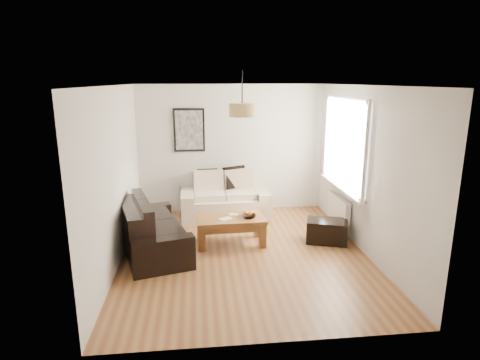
{
  "coord_description": "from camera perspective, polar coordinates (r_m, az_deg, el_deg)",
  "views": [
    {
      "loc": [
        -0.7,
        -5.83,
        2.68
      ],
      "look_at": [
        0.0,
        0.6,
        1.05
      ],
      "focal_mm": 29.84,
      "sensor_mm": 36.0,
      "label": 1
    }
  ],
  "objects": [
    {
      "name": "fruit_bowl",
      "position": [
        6.62,
        1.34,
        -5.16
      ],
      "size": [
        0.25,
        0.25,
        0.06
      ],
      "primitive_type": "imported",
      "rotation": [
        0.0,
        0.0,
        0.09
      ],
      "color": "black",
      "rests_on": "coffee_table"
    },
    {
      "name": "cushion_left",
      "position": [
        8.05,
        -4.69,
        0.18
      ],
      "size": [
        0.41,
        0.15,
        0.41
      ],
      "primitive_type": "cube",
      "rotation": [
        0.0,
        0.0,
        0.05
      ],
      "color": "black",
      "rests_on": "loveseat_cream"
    },
    {
      "name": "sofa_leather",
      "position": [
        6.54,
        -12.31,
        -6.63
      ],
      "size": [
        1.35,
        2.01,
        0.79
      ],
      "primitive_type": null,
      "rotation": [
        0.0,
        0.0,
        1.84
      ],
      "color": "black",
      "rests_on": "floor"
    },
    {
      "name": "coffee_table",
      "position": [
        6.72,
        -1.34,
        -7.22
      ],
      "size": [
        1.16,
        0.66,
        0.46
      ],
      "primitive_type": null,
      "rotation": [
        0.0,
        0.0,
        0.04
      ],
      "color": "brown",
      "rests_on": "floor"
    },
    {
      "name": "pendant_shade",
      "position": [
        6.18,
        0.3,
        9.98
      ],
      "size": [
        0.4,
        0.4,
        0.2
      ],
      "primitive_type": "cylinder",
      "color": "tan",
      "rests_on": "ceiling"
    },
    {
      "name": "wall_front",
      "position": [
        3.9,
        4.54,
        -6.61
      ],
      "size": [
        3.8,
        0.04,
        2.6
      ],
      "primitive_type": null,
      "color": "silver",
      "rests_on": "floor"
    },
    {
      "name": "radiator",
      "position": [
        7.45,
        13.92,
        -4.26
      ],
      "size": [
        0.1,
        0.9,
        0.52
      ],
      "primitive_type": "cube",
      "color": "white",
      "rests_on": "wall_right"
    },
    {
      "name": "window_bay",
      "position": [
        7.18,
        14.8,
        5.04
      ],
      "size": [
        0.14,
        1.9,
        1.6
      ],
      "primitive_type": null,
      "color": "white",
      "rests_on": "wall_right"
    },
    {
      "name": "ottoman",
      "position": [
        6.96,
        12.31,
        -7.14
      ],
      "size": [
        0.77,
        0.62,
        0.38
      ],
      "primitive_type": "cube",
      "rotation": [
        0.0,
        0.0,
        -0.32
      ],
      "color": "black",
      "rests_on": "floor"
    },
    {
      "name": "ceiling",
      "position": [
        5.87,
        0.65,
        13.38
      ],
      "size": [
        3.8,
        4.5,
        0.0
      ],
      "primitive_type": null,
      "color": "white",
      "rests_on": "floor"
    },
    {
      "name": "papers",
      "position": [
        6.57,
        -2.05,
        -5.55
      ],
      "size": [
        0.24,
        0.21,
        0.01
      ],
      "primitive_type": "cube",
      "rotation": [
        0.0,
        0.0,
        0.48
      ],
      "color": "silver",
      "rests_on": "coffee_table"
    },
    {
      "name": "orange_b",
      "position": [
        6.74,
        1.84,
        -4.68
      ],
      "size": [
        0.09,
        0.09,
        0.08
      ],
      "primitive_type": "sphere",
      "rotation": [
        0.0,
        0.0,
        -0.15
      ],
      "color": "orange",
      "rests_on": "fruit_bowl"
    },
    {
      "name": "wall_right",
      "position": [
        6.53,
        17.42,
        1.29
      ],
      "size": [
        0.04,
        4.5,
        2.6
      ],
      "primitive_type": null,
      "color": "silver",
      "rests_on": "floor"
    },
    {
      "name": "poster",
      "position": [
        8.11,
        -7.28,
        7.09
      ],
      "size": [
        0.62,
        0.04,
        0.87
      ],
      "primitive_type": null,
      "color": "black",
      "rests_on": "wall_back"
    },
    {
      "name": "orange_a",
      "position": [
        6.71,
        1.47,
        -4.77
      ],
      "size": [
        0.09,
        0.09,
        0.08
      ],
      "primitive_type": "sphere",
      "rotation": [
        0.0,
        0.0,
        0.23
      ],
      "color": "orange",
      "rests_on": "fruit_bowl"
    },
    {
      "name": "loveseat_cream",
      "position": [
        7.95,
        -2.19,
        -2.31
      ],
      "size": [
        1.76,
        1.0,
        0.86
      ],
      "primitive_type": null,
      "rotation": [
        0.0,
        0.0,
        0.03
      ],
      "color": "#BDAE98",
      "rests_on": "floor"
    },
    {
      "name": "wall_left",
      "position": [
        6.11,
        -17.38,
        0.44
      ],
      "size": [
        0.04,
        4.5,
        2.6
      ],
      "primitive_type": null,
      "color": "silver",
      "rests_on": "floor"
    },
    {
      "name": "cushion_right",
      "position": [
        8.08,
        -0.75,
        0.41
      ],
      "size": [
        0.46,
        0.31,
        0.45
      ],
      "primitive_type": "cube",
      "rotation": [
        0.0,
        0.0,
        0.42
      ],
      "color": "black",
      "rests_on": "loveseat_cream"
    },
    {
      "name": "orange_c",
      "position": [
        6.72,
        0.8,
        -4.73
      ],
      "size": [
        0.11,
        0.11,
        0.09
      ],
      "primitive_type": "sphere",
      "rotation": [
        0.0,
        0.0,
        0.25
      ],
      "color": "orange",
      "rests_on": "fruit_bowl"
    },
    {
      "name": "wall_back",
      "position": [
        8.22,
        -1.24,
        4.48
      ],
      "size": [
        3.8,
        0.04,
        2.6
      ],
      "primitive_type": null,
      "color": "silver",
      "rests_on": "floor"
    },
    {
      "name": "floor",
      "position": [
        6.45,
        0.58,
        -10.4
      ],
      "size": [
        4.5,
        4.5,
        0.0
      ],
      "primitive_type": "plane",
      "color": "brown",
      "rests_on": "ground"
    }
  ]
}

